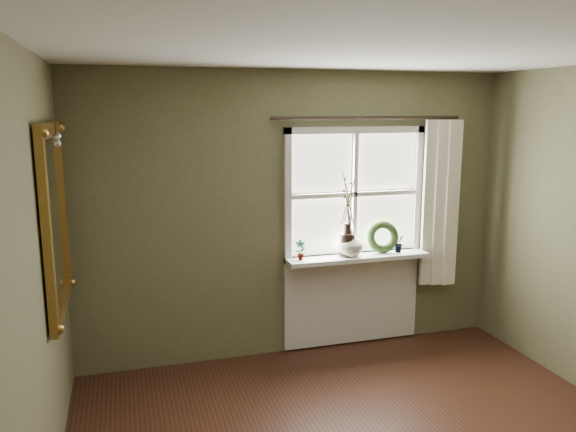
{
  "coord_description": "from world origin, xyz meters",
  "views": [
    {
      "loc": [
        -1.51,
        -2.55,
        2.25
      ],
      "look_at": [
        -0.29,
        1.55,
        1.44
      ],
      "focal_mm": 35.0,
      "sensor_mm": 36.0,
      "label": 1
    }
  ],
  "objects_px": {
    "dark_jug": "(347,245)",
    "cream_vase": "(350,243)",
    "gilt_mirror": "(55,218)",
    "wreath": "(383,240)"
  },
  "relations": [
    {
      "from": "cream_vase",
      "to": "gilt_mirror",
      "type": "bearing_deg",
      "value": -165.2
    },
    {
      "from": "dark_jug",
      "to": "cream_vase",
      "type": "bearing_deg",
      "value": 0.0
    },
    {
      "from": "cream_vase",
      "to": "wreath",
      "type": "xyz_separation_m",
      "value": [
        0.35,
        0.04,
        -0.01
      ]
    },
    {
      "from": "cream_vase",
      "to": "gilt_mirror",
      "type": "height_order",
      "value": "gilt_mirror"
    },
    {
      "from": "dark_jug",
      "to": "gilt_mirror",
      "type": "height_order",
      "value": "gilt_mirror"
    },
    {
      "from": "dark_jug",
      "to": "cream_vase",
      "type": "xyz_separation_m",
      "value": [
        0.03,
        0.0,
        0.02
      ]
    },
    {
      "from": "gilt_mirror",
      "to": "dark_jug",
      "type": "bearing_deg",
      "value": 14.98
    },
    {
      "from": "dark_jug",
      "to": "gilt_mirror",
      "type": "relative_size",
      "value": 0.16
    },
    {
      "from": "cream_vase",
      "to": "gilt_mirror",
      "type": "relative_size",
      "value": 0.19
    },
    {
      "from": "dark_jug",
      "to": "cream_vase",
      "type": "distance_m",
      "value": 0.04
    }
  ]
}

